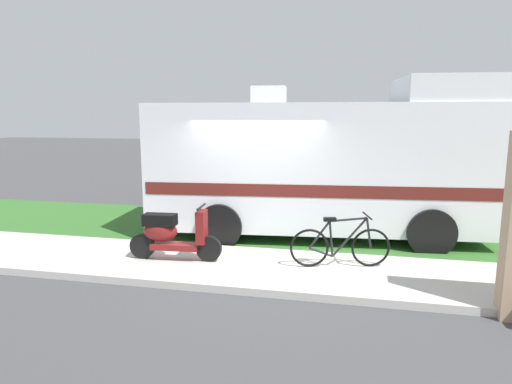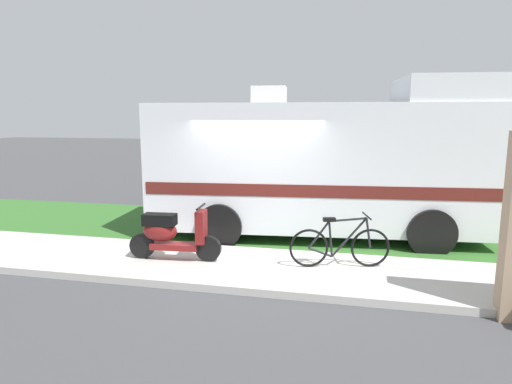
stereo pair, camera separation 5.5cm
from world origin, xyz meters
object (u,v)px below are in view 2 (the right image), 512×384
Objects in this scene: pickup_truck_far at (328,158)px; bottle_green at (511,279)px; motorhome_rv at (322,164)px; bicycle at (340,245)px; scooter at (171,234)px; pickup_truck_near at (278,166)px.

pickup_truck_far is 19.76× the size of bottle_green.
motorhome_rv is 2.55m from bicycle.
motorhome_rv is at bearing 101.83° from bicycle.
motorhome_rv is at bearing -87.38° from pickup_truck_far.
scooter is 5.64× the size of bottle_green.
scooter is at bearing -94.66° from pickup_truck_near.
pickup_truck_far is (2.01, 10.60, 0.37)m from scooter.
bottle_green is at bearing -1.36° from scooter.
bicycle is at bearing 4.80° from scooter.
pickup_truck_near is at bearing 85.34° from scooter.
scooter is 1.01× the size of bicycle.
bicycle is at bearing 171.56° from bottle_green.
pickup_truck_far is (-0.84, 10.37, 0.47)m from bicycle.
bottle_green is (3.31, -10.73, -0.71)m from pickup_truck_far.
bicycle is at bearing -72.44° from pickup_truck_near.
bicycle is 10.41m from pickup_truck_far.
motorhome_rv reaches higher than pickup_truck_far.
bicycle is 0.30× the size of pickup_truck_near.
pickup_truck_near is 18.43× the size of bottle_green.
motorhome_rv reaches higher than bicycle.
bottle_green is at bearing -41.71° from motorhome_rv.
pickup_truck_near reaches higher than bicycle.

